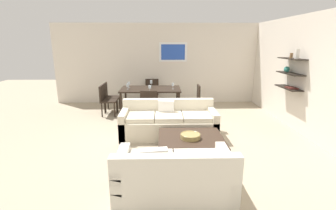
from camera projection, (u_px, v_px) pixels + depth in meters
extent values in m
plane|color=tan|center=(173.00, 141.00, 5.31)|extent=(18.00, 18.00, 0.00)
cube|color=silver|center=(177.00, 64.00, 8.39)|extent=(8.40, 0.06, 2.70)
cube|color=white|center=(173.00, 52.00, 8.25)|extent=(0.94, 0.02, 0.64)
cube|color=#264CB2|center=(173.00, 52.00, 8.23)|extent=(0.80, 0.01, 0.51)
cube|color=silver|center=(303.00, 75.00, 5.62)|extent=(0.06, 8.20, 2.70)
cube|color=black|center=(292.00, 59.00, 5.76)|extent=(0.28, 0.90, 0.02)
cube|color=black|center=(290.00, 73.00, 5.85)|extent=(0.28, 0.90, 0.02)
cube|color=black|center=(288.00, 88.00, 5.94)|extent=(0.28, 0.90, 0.02)
cylinder|color=silver|center=(297.00, 54.00, 5.54)|extent=(0.10, 0.10, 0.22)
sphere|color=teal|center=(287.00, 69.00, 6.01)|extent=(0.14, 0.14, 0.14)
cylinder|color=olive|center=(291.00, 55.00, 5.79)|extent=(0.07, 0.07, 0.12)
cube|color=#4C1E19|center=(292.00, 88.00, 5.79)|extent=(0.20, 0.28, 0.03)
cube|color=beige|center=(169.00, 127.00, 5.55)|extent=(2.13, 0.90, 0.42)
cube|color=beige|center=(168.00, 106.00, 5.81)|extent=(2.13, 0.16, 0.36)
cube|color=beige|center=(125.00, 123.00, 5.50)|extent=(0.14, 0.90, 0.60)
cube|color=beige|center=(212.00, 123.00, 5.55)|extent=(0.14, 0.90, 0.60)
cube|color=beige|center=(141.00, 117.00, 5.43)|extent=(0.60, 0.70, 0.10)
cube|color=beige|center=(169.00, 116.00, 5.44)|extent=(0.60, 0.70, 0.10)
cube|color=beige|center=(196.00, 116.00, 5.46)|extent=(0.60, 0.70, 0.10)
cube|color=white|center=(166.00, 108.00, 5.63)|extent=(0.37, 0.16, 0.36)
cube|color=silver|center=(174.00, 181.00, 3.38)|extent=(1.58, 0.90, 0.42)
cube|color=silver|center=(176.00, 169.00, 2.93)|extent=(1.58, 0.16, 0.36)
cube|color=silver|center=(226.00, 175.00, 3.38)|extent=(0.14, 0.90, 0.60)
cube|color=silver|center=(122.00, 176.00, 3.34)|extent=(0.14, 0.90, 0.60)
cube|color=silver|center=(198.00, 162.00, 3.36)|extent=(0.63, 0.70, 0.10)
cube|color=silver|center=(150.00, 163.00, 3.35)|extent=(0.63, 0.70, 0.10)
cube|color=white|center=(154.00, 162.00, 3.10)|extent=(0.37, 0.17, 0.36)
cube|color=#38281E|center=(191.00, 147.00, 4.53)|extent=(1.19, 1.05, 0.38)
cylinder|color=#99844C|center=(190.00, 136.00, 4.43)|extent=(0.36, 0.36, 0.08)
torus|color=#99844C|center=(190.00, 134.00, 4.42)|extent=(0.36, 0.36, 0.02)
cube|color=black|center=(151.00, 89.00, 7.23)|extent=(1.76, 1.03, 0.04)
cylinder|color=black|center=(121.00, 105.00, 6.86)|extent=(0.06, 0.06, 0.71)
cylinder|color=black|center=(179.00, 105.00, 6.90)|extent=(0.06, 0.06, 0.71)
cylinder|color=black|center=(126.00, 98.00, 7.74)|extent=(0.06, 0.06, 0.71)
cylinder|color=black|center=(177.00, 98.00, 7.78)|extent=(0.06, 0.06, 0.71)
cube|color=black|center=(191.00, 100.00, 7.10)|extent=(0.44, 0.44, 0.04)
cube|color=black|center=(199.00, 93.00, 7.05)|extent=(0.04, 0.44, 0.43)
cylinder|color=black|center=(185.00, 106.00, 7.33)|extent=(0.04, 0.04, 0.41)
cylinder|color=black|center=(186.00, 110.00, 6.98)|extent=(0.04, 0.04, 0.41)
cylinder|color=black|center=(197.00, 106.00, 7.34)|extent=(0.04, 0.04, 0.41)
cylinder|color=black|center=(198.00, 109.00, 6.99)|extent=(0.04, 0.04, 0.41)
cube|color=black|center=(149.00, 106.00, 6.49)|extent=(0.44, 0.44, 0.04)
cube|color=black|center=(149.00, 99.00, 6.24)|extent=(0.44, 0.04, 0.43)
cylinder|color=black|center=(156.00, 112.00, 6.73)|extent=(0.04, 0.04, 0.41)
cylinder|color=black|center=(143.00, 112.00, 6.72)|extent=(0.04, 0.04, 0.41)
cylinder|color=black|center=(156.00, 116.00, 6.38)|extent=(0.04, 0.04, 0.41)
cylinder|color=black|center=(142.00, 116.00, 6.37)|extent=(0.04, 0.04, 0.41)
cube|color=black|center=(152.00, 93.00, 8.11)|extent=(0.44, 0.44, 0.04)
cube|color=black|center=(152.00, 85.00, 8.24)|extent=(0.44, 0.04, 0.43)
cylinder|color=black|center=(146.00, 101.00, 7.99)|extent=(0.04, 0.04, 0.41)
cylinder|color=black|center=(157.00, 101.00, 7.99)|extent=(0.04, 0.04, 0.41)
cylinder|color=black|center=(147.00, 99.00, 8.34)|extent=(0.04, 0.04, 0.41)
cylinder|color=black|center=(157.00, 99.00, 8.34)|extent=(0.04, 0.04, 0.41)
cube|color=black|center=(112.00, 97.00, 7.50)|extent=(0.44, 0.44, 0.04)
cube|color=black|center=(105.00, 90.00, 7.43)|extent=(0.04, 0.44, 0.43)
cylinder|color=black|center=(117.00, 106.00, 7.38)|extent=(0.04, 0.04, 0.41)
cylinder|color=black|center=(119.00, 103.00, 7.73)|extent=(0.04, 0.04, 0.41)
cylinder|color=black|center=(106.00, 106.00, 7.38)|extent=(0.04, 0.04, 0.41)
cylinder|color=black|center=(108.00, 103.00, 7.72)|extent=(0.04, 0.04, 0.41)
cube|color=black|center=(109.00, 101.00, 7.05)|extent=(0.44, 0.44, 0.04)
cube|color=black|center=(102.00, 93.00, 6.99)|extent=(0.04, 0.44, 0.43)
cylinder|color=black|center=(115.00, 110.00, 6.94)|extent=(0.04, 0.04, 0.41)
cylinder|color=black|center=(117.00, 107.00, 7.28)|extent=(0.04, 0.04, 0.41)
cylinder|color=black|center=(102.00, 110.00, 6.93)|extent=(0.04, 0.04, 0.41)
cylinder|color=black|center=(105.00, 107.00, 7.28)|extent=(0.04, 0.04, 0.41)
cylinder|color=silver|center=(173.00, 89.00, 7.11)|extent=(0.06, 0.06, 0.01)
cylinder|color=silver|center=(173.00, 87.00, 7.10)|extent=(0.01, 0.01, 0.09)
cylinder|color=silver|center=(173.00, 84.00, 7.08)|extent=(0.07, 0.07, 0.09)
cylinder|color=silver|center=(128.00, 89.00, 7.08)|extent=(0.06, 0.06, 0.01)
cylinder|color=silver|center=(128.00, 88.00, 7.07)|extent=(0.01, 0.01, 0.07)
cylinder|color=silver|center=(128.00, 85.00, 7.05)|extent=(0.07, 0.07, 0.08)
cylinder|color=silver|center=(129.00, 88.00, 7.33)|extent=(0.06, 0.06, 0.01)
cylinder|color=silver|center=(129.00, 86.00, 7.32)|extent=(0.01, 0.01, 0.08)
cylinder|color=silver|center=(129.00, 83.00, 7.30)|extent=(0.08, 0.08, 0.08)
cylinder|color=silver|center=(151.00, 86.00, 7.66)|extent=(0.06, 0.06, 0.01)
cylinder|color=silver|center=(151.00, 84.00, 7.65)|extent=(0.01, 0.01, 0.07)
cylinder|color=silver|center=(151.00, 82.00, 7.63)|extent=(0.08, 0.08, 0.10)
cylinder|color=silver|center=(150.00, 91.00, 6.78)|extent=(0.06, 0.06, 0.01)
cylinder|color=silver|center=(150.00, 90.00, 6.77)|extent=(0.01, 0.01, 0.08)
cylinder|color=silver|center=(150.00, 87.00, 6.75)|extent=(0.08, 0.08, 0.08)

